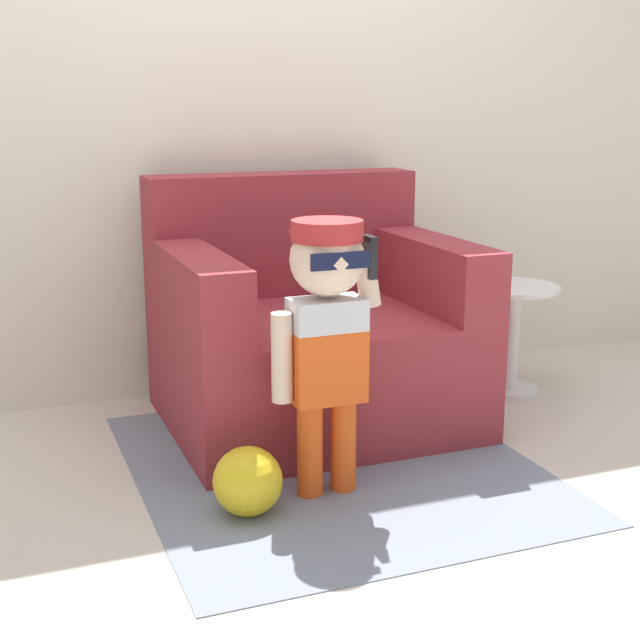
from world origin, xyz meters
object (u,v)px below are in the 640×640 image
(side_table, at_px, (511,328))
(toy_ball, at_px, (248,481))
(armchair, at_px, (310,334))
(person_child, at_px, (326,315))

(side_table, bearing_deg, toy_ball, -152.68)
(armchair, distance_m, toy_ball, 0.90)
(side_table, relative_size, toy_ball, 2.19)
(toy_ball, bearing_deg, side_table, 27.32)
(person_child, distance_m, side_table, 1.33)
(side_table, xyz_separation_m, toy_ball, (-1.39, -0.72, -0.18))
(armchair, xyz_separation_m, side_table, (0.92, -0.01, -0.06))
(armchair, height_order, person_child, armchair)
(person_child, height_order, toy_ball, person_child)
(side_table, distance_m, toy_ball, 1.57)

